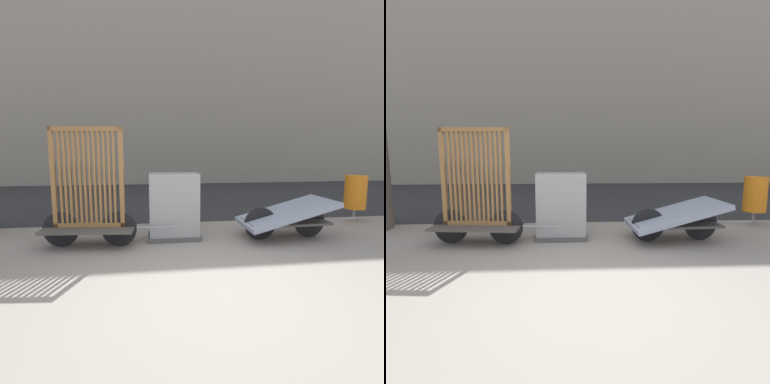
{
  "view_description": "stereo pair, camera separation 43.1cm",
  "coord_description": "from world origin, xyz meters",
  "views": [
    {
      "loc": [
        -0.69,
        -2.99,
        1.61
      ],
      "look_at": [
        0.0,
        2.02,
        0.88
      ],
      "focal_mm": 28.0,
      "sensor_mm": 36.0,
      "label": 1
    },
    {
      "loc": [
        -0.27,
        -3.03,
        1.61
      ],
      "look_at": [
        0.0,
        2.02,
        0.88
      ],
      "focal_mm": 28.0,
      "sensor_mm": 36.0,
      "label": 2
    }
  ],
  "objects": [
    {
      "name": "road_strip",
      "position": [
        0.0,
        7.18,
        0.0
      ],
      "size": [
        56.0,
        7.47,
        0.01
      ],
      "color": "#2D2D30",
      "rests_on": "ground_plane"
    },
    {
      "name": "utility_cabinet",
      "position": [
        -0.29,
        2.27,
        0.55
      ],
      "size": [
        0.93,
        0.53,
        1.19
      ],
      "color": "#4C4C4C",
      "rests_on": "ground_plane"
    },
    {
      "name": "building_facade",
      "position": [
        0.0,
        12.92,
        5.58
      ],
      "size": [
        48.0,
        4.0,
        11.17
      ],
      "color": "#9E9384",
      "rests_on": "ground_plane"
    },
    {
      "name": "trash_bin",
      "position": [
        3.86,
        3.1,
        0.65
      ],
      "size": [
        0.46,
        0.46,
        1.03
      ],
      "color": "gray",
      "rests_on": "ground_plane"
    },
    {
      "name": "bike_cart_with_mattress",
      "position": [
        1.71,
        2.02,
        0.42
      ],
      "size": [
        2.25,
        1.04,
        0.72
      ],
      "rotation": [
        0.0,
        0.0,
        0.03
      ],
      "color": "#4C4742",
      "rests_on": "ground_plane"
    },
    {
      "name": "bike_cart_with_bedframe",
      "position": [
        -1.7,
        2.02,
        0.71
      ],
      "size": [
        2.2,
        0.83,
        1.96
      ],
      "rotation": [
        0.0,
        0.0,
        -0.1
      ],
      "color": "#4C4742",
      "rests_on": "ground_plane"
    },
    {
      "name": "ground_plane",
      "position": [
        0.0,
        0.0,
        0.0
      ],
      "size": [
        60.0,
        60.0,
        0.0
      ],
      "primitive_type": "plane",
      "color": "gray"
    }
  ]
}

